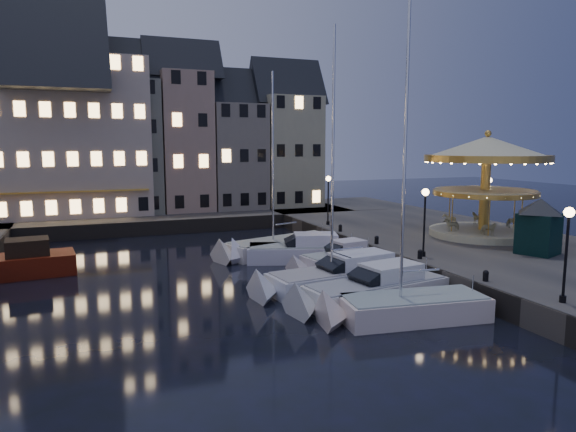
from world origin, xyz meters
name	(u,v)px	position (x,y,z in m)	size (l,w,h in m)	color
ground	(324,293)	(0.00, 0.00, 0.00)	(160.00, 160.00, 0.00)	black
quay_east	(458,244)	(14.00, 6.00, 0.65)	(16.00, 56.00, 1.30)	#474442
quay_north	(131,220)	(-8.00, 28.00, 0.65)	(44.00, 12.00, 1.30)	#474442
quaywall_e	(365,252)	(6.00, 6.00, 0.65)	(0.15, 44.00, 1.30)	#47423A
quaywall_n	(160,228)	(-6.00, 22.00, 0.65)	(48.00, 0.15, 1.30)	#47423A
streetlamp_a	(567,241)	(7.20, -9.00, 4.02)	(0.44, 0.44, 4.17)	black
streetlamp_b	(425,212)	(7.20, 1.00, 4.02)	(0.44, 0.44, 4.17)	black
streetlamp_c	(328,193)	(7.20, 14.50, 4.02)	(0.44, 0.44, 4.17)	black
streetlamp_d	(489,195)	(18.50, 8.00, 4.02)	(0.44, 0.44, 4.17)	black
bollard_a	(486,275)	(6.60, -5.00, 1.60)	(0.30, 0.30, 0.57)	black
bollard_b	(420,254)	(6.60, 0.50, 1.60)	(0.30, 0.30, 0.57)	black
bollard_c	(377,239)	(6.60, 5.50, 1.60)	(0.30, 0.30, 0.57)	black
bollard_d	(340,228)	(6.60, 11.00, 1.60)	(0.30, 0.30, 0.57)	black
townhouse_nb	(61,143)	(-14.05, 30.00, 8.28)	(6.16, 8.00, 13.80)	slate
townhouse_nc	(126,138)	(-8.00, 30.00, 8.78)	(6.82, 8.00, 14.80)	slate
townhouse_nd	(183,133)	(-2.25, 30.00, 9.28)	(5.50, 8.00, 15.80)	tan
townhouse_ne	(234,148)	(3.20, 30.00, 7.78)	(6.16, 8.00, 12.80)	slate
townhouse_nf	(286,143)	(9.25, 30.00, 8.28)	(6.82, 8.00, 13.80)	tan
hotel_corner	(61,127)	(-14.00, 30.00, 9.78)	(17.60, 9.00, 16.80)	#C5B1A0
motorboat_a	(402,309)	(1.48, -5.35, 0.54)	(7.95, 3.55, 13.19)	beige
motorboat_b	(371,291)	(1.45, -2.54, 0.64)	(8.93, 3.86, 2.15)	silver
motorboat_c	(339,277)	(1.16, 0.44, 0.68)	(10.10, 3.75, 13.36)	silver
motorboat_d	(335,262)	(2.79, 4.19, 0.63)	(6.28, 2.88, 2.15)	silver
motorboat_e	(297,252)	(1.57, 7.79, 0.64)	(8.77, 4.96, 2.15)	silver
motorboat_f	(276,247)	(1.03, 10.44, 0.53)	(9.92, 5.36, 13.29)	silver
red_fishing_boat	(5,266)	(-16.81, 10.13, 0.71)	(8.60, 3.72, 6.20)	#631608
carousel	(486,167)	(15.69, 5.33, 6.47)	(8.97, 8.97, 7.85)	beige
ticket_kiosk	(540,217)	(14.30, -1.01, 3.66)	(3.39, 3.39, 3.97)	black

